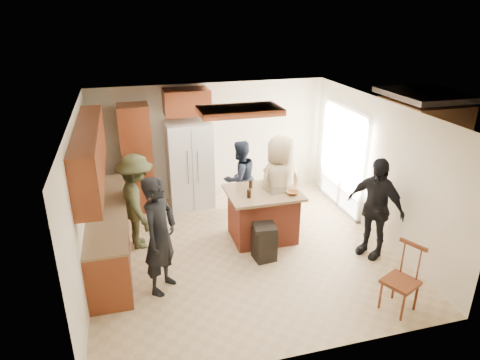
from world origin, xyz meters
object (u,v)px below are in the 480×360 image
object	(u,v)px
person_behind_left	(240,178)
trash_bin	(264,242)
person_front_left	(160,236)
person_behind_right	(280,184)
spindle_chair	(401,281)
kitchen_island	(263,214)
person_counter	(137,202)
person_side_right	(375,208)
refrigerator	(190,165)

from	to	relation	value
person_behind_left	trash_bin	distance (m)	1.82
person_front_left	person_behind_left	world-z (taller)	person_front_left
person_behind_right	spindle_chair	distance (m)	2.78
kitchen_island	person_counter	bearing A→B (deg)	171.59
person_side_right	person_counter	xyz separation A→B (m)	(-3.79, 1.32, -0.02)
spindle_chair	trash_bin	bearing A→B (deg)	129.65
spindle_chair	refrigerator	bearing A→B (deg)	118.34
refrigerator	trash_bin	xyz separation A→B (m)	(0.83, -2.45, -0.58)
person_side_right	kitchen_island	xyz separation A→B (m)	(-1.61, 1.00, -0.40)
person_counter	refrigerator	size ratio (longest dim) A/B	0.94
person_front_left	person_side_right	xyz separation A→B (m)	(3.53, 0.05, -0.03)
person_behind_left	spindle_chair	distance (m)	3.74
person_front_left	person_side_right	bearing A→B (deg)	-53.56
person_behind_right	person_side_right	world-z (taller)	person_behind_right
spindle_chair	person_counter	bearing A→B (deg)	141.34
person_front_left	refrigerator	world-z (taller)	person_front_left
spindle_chair	person_side_right	bearing A→B (deg)	74.39
person_behind_right	refrigerator	distance (m)	2.10
person_behind_left	person_behind_right	xyz separation A→B (m)	(0.52, -0.86, 0.15)
person_counter	refrigerator	world-z (taller)	refrigerator
kitchen_island	person_behind_left	bearing A→B (deg)	97.13
refrigerator	spindle_chair	size ratio (longest dim) A/B	1.81
person_side_right	kitchen_island	bearing A→B (deg)	-149.41
kitchen_island	person_side_right	bearing A→B (deg)	-31.77
person_behind_right	kitchen_island	world-z (taller)	person_behind_right
person_behind_right	refrigerator	world-z (taller)	person_behind_right
trash_bin	person_side_right	bearing A→B (deg)	-9.90
person_behind_right	person_counter	bearing A→B (deg)	-15.15
refrigerator	trash_bin	distance (m)	2.65
person_behind_left	kitchen_island	world-z (taller)	person_behind_left
spindle_chair	person_behind_right	bearing A→B (deg)	107.71
person_side_right	person_behind_left	bearing A→B (deg)	-167.55
person_behind_left	spindle_chair	bearing A→B (deg)	87.50
person_behind_right	person_side_right	bearing A→B (deg)	122.31
person_behind_right	trash_bin	size ratio (longest dim) A/B	2.94
person_behind_left	refrigerator	distance (m)	1.13
person_front_left	person_behind_right	distance (m)	2.63
person_behind_right	kitchen_island	size ratio (longest dim) A/B	1.45
person_counter	spindle_chair	xyz separation A→B (m)	(3.40, -2.72, -0.40)
refrigerator	person_behind_left	bearing A→B (deg)	-37.92
person_behind_right	person_counter	xyz separation A→B (m)	(-2.56, 0.10, -0.08)
person_behind_right	refrigerator	size ratio (longest dim) A/B	1.03
person_counter	kitchen_island	bearing A→B (deg)	-106.67
refrigerator	trash_bin	world-z (taller)	refrigerator
refrigerator	spindle_chair	world-z (taller)	refrigerator
person_behind_left	refrigerator	size ratio (longest dim) A/B	0.86
person_front_left	person_behind_right	size ratio (longest dim) A/B	0.98
person_side_right	refrigerator	bearing A→B (deg)	-164.04
person_side_right	trash_bin	xyz separation A→B (m)	(-1.81, 0.32, -0.55)
person_front_left	refrigerator	xyz separation A→B (m)	(0.89, 2.82, -0.00)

